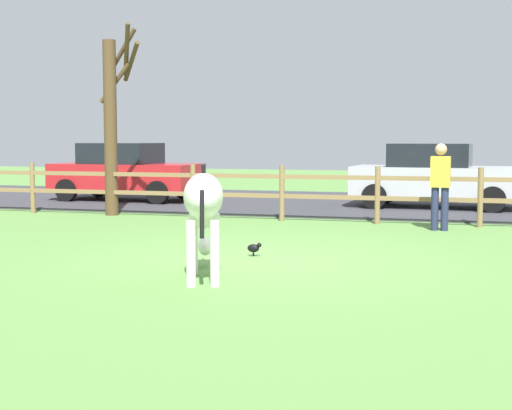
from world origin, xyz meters
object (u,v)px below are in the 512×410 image
Objects in this scene: bare_tree at (112,119)px; parked_car_silver at (435,175)px; crow_on_grass at (254,248)px; visitor_near_fence at (440,183)px; parked_car_red at (125,171)px; zebra at (204,204)px.

parked_car_silver is at bearing 26.02° from bare_tree.
crow_on_grass is 0.13× the size of visitor_near_fence.
parked_car_red is 9.46m from visitor_near_fence.
zebra is 10.27m from parked_car_silver.
parked_car_red is at bearing 127.00° from crow_on_grass.
bare_tree is 8.18m from zebra.
zebra is at bearing -58.96° from parked_car_red.
bare_tree is 2.60× the size of visitor_near_fence.
parked_car_silver is at bearing 74.96° from crow_on_grass.
bare_tree is 7.81m from parked_car_silver.
parked_car_silver reaches higher than zebra.
bare_tree is at bearing 173.26° from visitor_near_fence.
bare_tree is 7.38m from visitor_near_fence.
parked_car_red is at bearing -179.04° from parked_car_silver.
parked_car_red is at bearing 112.00° from bare_tree.
visitor_near_fence is at bearing -6.74° from bare_tree.
visitor_near_fence is at bearing -85.93° from parked_car_silver.
parked_car_silver is at bearing 77.10° from zebra.
parked_car_silver is 8.23m from parked_car_red.
parked_car_silver is (2.29, 10.01, -0.08)m from zebra.
crow_on_grass is at bearing -105.04° from parked_car_silver.
parked_car_silver is at bearing 94.07° from visitor_near_fence.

